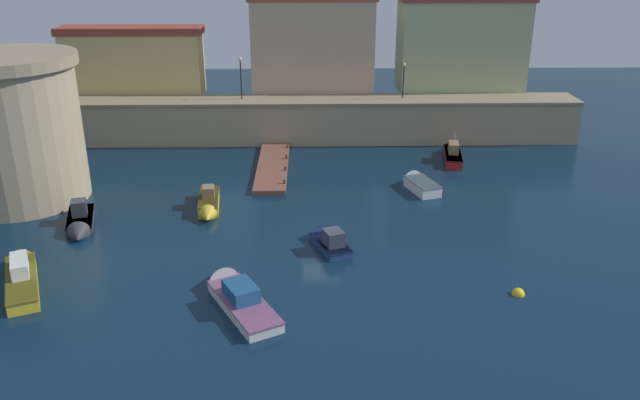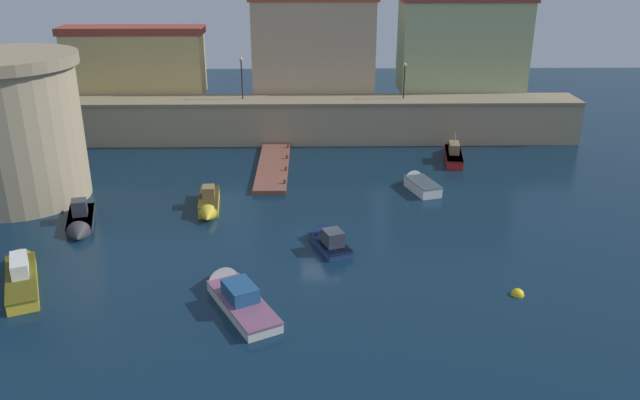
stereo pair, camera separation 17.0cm
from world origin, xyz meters
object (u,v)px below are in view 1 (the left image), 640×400
(moored_boat_1, at_px, (21,273))
(moored_boat_6, at_px, (419,183))
(fortress_tower, at_px, (12,128))
(moored_boat_3, at_px, (452,153))
(moored_boat_2, at_px, (235,294))
(moored_boat_5, at_px, (209,204))
(moored_boat_0, at_px, (327,239))
(moored_boat_4, at_px, (80,223))
(mooring_buoy_0, at_px, (518,294))
(quay_lamp_0, at_px, (241,72))
(quay_lamp_1, at_px, (404,75))

(moored_boat_1, height_order, moored_boat_6, moored_boat_1)
(fortress_tower, distance_m, moored_boat_1, 14.51)
(fortress_tower, relative_size, moored_boat_3, 1.65)
(moored_boat_2, bearing_deg, moored_boat_5, -13.72)
(moored_boat_0, xyz_separation_m, moored_boat_1, (-17.30, -4.34, 0.11))
(moored_boat_4, bearing_deg, moored_boat_6, 91.45)
(moored_boat_0, xyz_separation_m, moored_boat_2, (-5.08, -6.74, 0.04))
(moored_boat_3, relative_size, moored_boat_4, 1.11)
(fortress_tower, relative_size, moored_boat_5, 1.88)
(moored_boat_3, xyz_separation_m, moored_boat_5, (-19.79, -11.45, -0.01))
(moored_boat_2, distance_m, mooring_buoy_0, 15.26)
(moored_boat_1, xyz_separation_m, moored_boat_5, (9.09, 10.01, 0.01))
(quay_lamp_0, relative_size, moored_boat_3, 0.60)
(fortress_tower, xyz_separation_m, mooring_buoy_0, (32.49, -14.78, -5.36))
(moored_boat_5, bearing_deg, moored_boat_6, 98.78)
(quay_lamp_0, xyz_separation_m, quay_lamp_1, (15.07, 0.00, -0.32))
(fortress_tower, distance_m, moored_boat_3, 35.32)
(moored_boat_4, bearing_deg, moored_boat_1, -22.63)
(quay_lamp_1, relative_size, mooring_buoy_0, 4.66)
(moored_boat_3, relative_size, moored_boat_5, 1.14)
(quay_lamp_1, distance_m, moored_boat_0, 24.83)
(quay_lamp_1, bearing_deg, moored_boat_6, -91.84)
(quay_lamp_1, distance_m, moored_boat_5, 24.17)
(quay_lamp_1, relative_size, moored_boat_1, 0.45)
(quay_lamp_0, distance_m, moored_boat_6, 20.60)
(moored_boat_3, xyz_separation_m, mooring_buoy_0, (-1.39, -23.53, -0.52))
(quay_lamp_0, xyz_separation_m, moored_boat_2, (2.19, -29.56, -6.18))
(quay_lamp_1, xyz_separation_m, moored_boat_6, (-0.42, -13.11, -5.84))
(moored_boat_0, height_order, moored_boat_1, moored_boat_1)
(moored_boat_1, xyz_separation_m, moored_boat_2, (12.23, -2.40, -0.07))
(fortress_tower, height_order, quay_lamp_1, fortress_tower)
(moored_boat_1, height_order, moored_boat_3, moored_boat_3)
(moored_boat_4, relative_size, mooring_buoy_0, 8.19)
(moored_boat_5, bearing_deg, moored_boat_4, -75.83)
(quay_lamp_1, relative_size, moored_boat_6, 0.73)
(mooring_buoy_0, bearing_deg, moored_boat_6, 99.85)
(fortress_tower, distance_m, moored_boat_5, 15.15)
(fortress_tower, relative_size, quay_lamp_1, 3.21)
(moored_boat_5, bearing_deg, moored_boat_0, 49.65)
(quay_lamp_0, height_order, moored_boat_2, quay_lamp_0)
(moored_boat_1, relative_size, mooring_buoy_0, 10.27)
(quay_lamp_0, relative_size, moored_boat_0, 0.83)
(fortress_tower, bearing_deg, moored_boat_5, -10.89)
(moored_boat_1, xyz_separation_m, moored_boat_6, (24.68, 14.05, -0.06))
(moored_boat_0, height_order, moored_boat_3, moored_boat_3)
(fortress_tower, height_order, moored_boat_2, fortress_tower)
(fortress_tower, height_order, moored_boat_6, fortress_tower)
(quay_lamp_0, relative_size, mooring_buoy_0, 5.45)
(moored_boat_0, relative_size, moored_boat_6, 1.03)
(quay_lamp_1, relative_size, moored_boat_3, 0.51)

